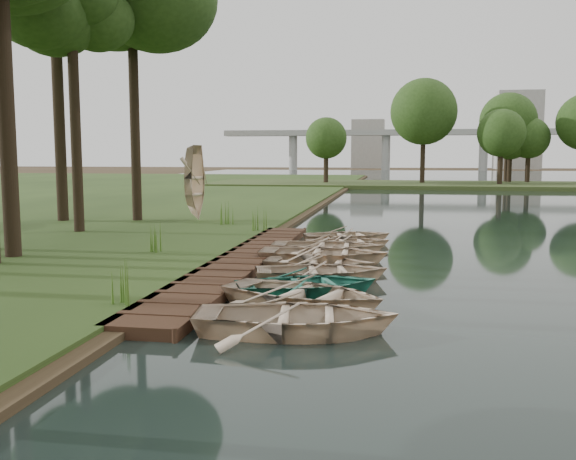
% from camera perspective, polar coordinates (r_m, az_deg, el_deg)
% --- Properties ---
extents(ground, '(300.00, 300.00, 0.00)m').
position_cam_1_polar(ground, '(19.24, 0.52, -3.50)').
color(ground, '#3D2F1D').
extents(boardwalk, '(1.60, 16.00, 0.30)m').
position_cam_1_polar(boardwalk, '(19.53, -4.12, -2.91)').
color(boardwalk, '#382215').
rests_on(boardwalk, ground).
extents(peninsula, '(50.00, 14.00, 0.45)m').
position_cam_1_polar(peninsula, '(68.93, 14.02, 3.89)').
color(peninsula, '#37471F').
rests_on(peninsula, ground).
extents(far_trees, '(45.60, 5.60, 8.80)m').
position_cam_1_polar(far_trees, '(68.76, 11.36, 9.12)').
color(far_trees, black).
rests_on(far_trees, peninsula).
extents(bridge, '(95.90, 4.00, 8.60)m').
position_cam_1_polar(bridge, '(139.03, 13.85, 8.05)').
color(bridge, '#A5A5A0').
rests_on(bridge, ground).
extents(building_a, '(10.00, 8.00, 18.00)m').
position_cam_1_polar(building_a, '(161.04, 19.74, 8.34)').
color(building_a, '#A5A5A0').
rests_on(building_a, ground).
extents(building_b, '(8.00, 8.00, 12.00)m').
position_cam_1_polar(building_b, '(163.90, 7.14, 7.59)').
color(building_b, '#A5A5A0').
rests_on(building_b, ground).
extents(rowboat_0, '(4.16, 3.20, 0.80)m').
position_cam_1_polar(rowboat_0, '(12.14, 0.74, -7.41)').
color(rowboat_0, beige).
rests_on(rowboat_0, water).
extents(rowboat_1, '(4.41, 3.76, 0.77)m').
position_cam_1_polar(rowboat_1, '(14.17, 1.36, -5.40)').
color(rowboat_1, beige).
rests_on(rowboat_1, water).
extents(rowboat_2, '(4.08, 3.53, 0.71)m').
position_cam_1_polar(rowboat_2, '(15.32, 1.79, -4.61)').
color(rowboat_2, '#2F826C').
rests_on(rowboat_2, water).
extents(rowboat_3, '(4.01, 3.26, 0.73)m').
position_cam_1_polar(rowboat_3, '(16.97, 3.03, -3.46)').
color(rowboat_3, beige).
rests_on(rowboat_3, water).
extents(rowboat_4, '(3.33, 2.48, 0.66)m').
position_cam_1_polar(rowboat_4, '(18.50, 2.80, -2.72)').
color(rowboat_4, beige).
rests_on(rowboat_4, water).
extents(rowboat_5, '(3.98, 2.87, 0.82)m').
position_cam_1_polar(rowboat_5, '(19.72, 3.17, -1.90)').
color(rowboat_5, beige).
rests_on(rowboat_5, water).
extents(rowboat_6, '(3.88, 2.87, 0.78)m').
position_cam_1_polar(rowboat_6, '(21.42, 3.57, -1.27)').
color(rowboat_6, beige).
rests_on(rowboat_6, water).
extents(rowboat_7, '(3.51, 2.89, 0.63)m').
position_cam_1_polar(rowboat_7, '(23.09, 5.37, -0.89)').
color(rowboat_7, beige).
rests_on(rowboat_7, water).
extents(rowboat_8, '(3.98, 3.41, 0.70)m').
position_cam_1_polar(rowboat_8, '(24.61, 5.36, -0.34)').
color(rowboat_8, beige).
rests_on(rowboat_8, water).
extents(stored_rowboat, '(3.75, 2.82, 0.74)m').
position_cam_1_polar(stored_rowboat, '(30.91, -8.10, 1.57)').
color(stored_rowboat, beige).
rests_on(stored_rowboat, bank).
extents(tree_4, '(3.68, 3.68, 10.37)m').
position_cam_1_polar(tree_4, '(27.87, -18.72, 17.86)').
color(tree_4, black).
rests_on(tree_4, bank).
extents(reeds_0, '(0.60, 0.60, 0.89)m').
position_cam_1_polar(reeds_0, '(13.90, -14.49, -4.58)').
color(reeds_0, '#3F661E').
rests_on(reeds_0, bank).
extents(reeds_1, '(0.60, 0.60, 0.93)m').
position_cam_1_polar(reeds_1, '(21.07, -11.72, -0.64)').
color(reeds_1, '#3F661E').
rests_on(reeds_1, bank).
extents(reeds_2, '(0.60, 0.60, 0.95)m').
position_cam_1_polar(reeds_2, '(26.45, -2.55, 1.00)').
color(reeds_2, '#3F661E').
rests_on(reeds_2, bank).
extents(reeds_3, '(0.60, 0.60, 0.95)m').
position_cam_1_polar(reeds_3, '(28.79, -5.44, 1.45)').
color(reeds_3, '#3F661E').
rests_on(reeds_3, bank).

